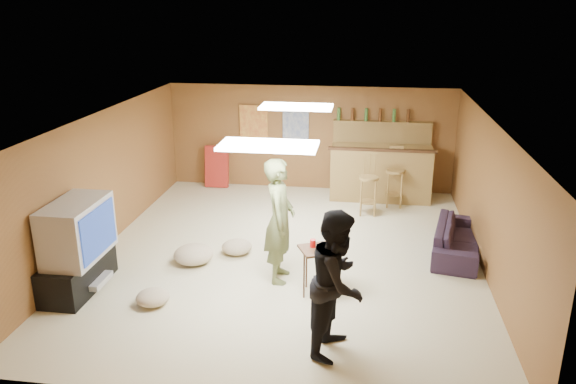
# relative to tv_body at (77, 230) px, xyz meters

# --- Properties ---
(ground) EXTENTS (7.00, 7.00, 0.00)m
(ground) POSITION_rel_tv_body_xyz_m (2.65, 1.50, -0.90)
(ground) COLOR beige
(ground) RESTS_ON ground
(ceiling) EXTENTS (6.00, 7.00, 0.02)m
(ceiling) POSITION_rel_tv_body_xyz_m (2.65, 1.50, 1.30)
(ceiling) COLOR silver
(ceiling) RESTS_ON ground
(wall_back) EXTENTS (6.00, 0.02, 2.20)m
(wall_back) POSITION_rel_tv_body_xyz_m (2.65, 5.00, 0.20)
(wall_back) COLOR brown
(wall_back) RESTS_ON ground
(wall_front) EXTENTS (6.00, 0.02, 2.20)m
(wall_front) POSITION_rel_tv_body_xyz_m (2.65, -2.00, 0.20)
(wall_front) COLOR brown
(wall_front) RESTS_ON ground
(wall_left) EXTENTS (0.02, 7.00, 2.20)m
(wall_left) POSITION_rel_tv_body_xyz_m (-0.35, 1.50, 0.20)
(wall_left) COLOR brown
(wall_left) RESTS_ON ground
(wall_right) EXTENTS (0.02, 7.00, 2.20)m
(wall_right) POSITION_rel_tv_body_xyz_m (5.65, 1.50, 0.20)
(wall_right) COLOR brown
(wall_right) RESTS_ON ground
(tv_stand) EXTENTS (0.55, 1.30, 0.50)m
(tv_stand) POSITION_rel_tv_body_xyz_m (-0.07, 0.00, -0.65)
(tv_stand) COLOR black
(tv_stand) RESTS_ON ground
(dvd_box) EXTENTS (0.35, 0.50, 0.08)m
(dvd_box) POSITION_rel_tv_body_xyz_m (0.15, 0.00, -0.75)
(dvd_box) COLOR #B2B2B7
(dvd_box) RESTS_ON tv_stand
(tv_body) EXTENTS (0.60, 1.10, 0.80)m
(tv_body) POSITION_rel_tv_body_xyz_m (0.00, 0.00, 0.00)
(tv_body) COLOR #B2B2B7
(tv_body) RESTS_ON tv_stand
(tv_screen) EXTENTS (0.02, 0.95, 0.65)m
(tv_screen) POSITION_rel_tv_body_xyz_m (0.31, 0.00, 0.00)
(tv_screen) COLOR navy
(tv_screen) RESTS_ON tv_body
(bar_counter) EXTENTS (2.00, 0.60, 1.10)m
(bar_counter) POSITION_rel_tv_body_xyz_m (4.15, 4.45, -0.35)
(bar_counter) COLOR olive
(bar_counter) RESTS_ON ground
(bar_lip) EXTENTS (2.10, 0.12, 0.05)m
(bar_lip) POSITION_rel_tv_body_xyz_m (4.15, 4.20, 0.20)
(bar_lip) COLOR #382112
(bar_lip) RESTS_ON bar_counter
(bar_shelf) EXTENTS (2.00, 0.18, 0.05)m
(bar_shelf) POSITION_rel_tv_body_xyz_m (4.15, 4.90, 0.60)
(bar_shelf) COLOR olive
(bar_shelf) RESTS_ON bar_backing
(bar_backing) EXTENTS (2.00, 0.14, 0.60)m
(bar_backing) POSITION_rel_tv_body_xyz_m (4.15, 4.92, 0.30)
(bar_backing) COLOR olive
(bar_backing) RESTS_ON bar_counter
(poster_left) EXTENTS (0.60, 0.03, 0.85)m
(poster_left) POSITION_rel_tv_body_xyz_m (1.45, 4.96, 0.45)
(poster_left) COLOR #BF3F26
(poster_left) RESTS_ON wall_back
(poster_right) EXTENTS (0.55, 0.03, 0.80)m
(poster_right) POSITION_rel_tv_body_xyz_m (2.35, 4.96, 0.45)
(poster_right) COLOR #334C99
(poster_right) RESTS_ON wall_back
(folding_chair_stack) EXTENTS (0.50, 0.26, 0.91)m
(folding_chair_stack) POSITION_rel_tv_body_xyz_m (0.65, 4.80, -0.45)
(folding_chair_stack) COLOR red
(folding_chair_stack) RESTS_ON ground
(ceiling_panel_front) EXTENTS (1.20, 0.60, 0.04)m
(ceiling_panel_front) POSITION_rel_tv_body_xyz_m (2.65, 0.00, 1.27)
(ceiling_panel_front) COLOR white
(ceiling_panel_front) RESTS_ON ceiling
(ceiling_panel_back) EXTENTS (1.20, 0.60, 0.04)m
(ceiling_panel_back) POSITION_rel_tv_body_xyz_m (2.65, 2.70, 1.27)
(ceiling_panel_back) COLOR white
(ceiling_panel_back) RESTS_ON ceiling
(person_olive) EXTENTS (0.47, 0.68, 1.81)m
(person_olive) POSITION_rel_tv_body_xyz_m (2.67, 0.71, 0.01)
(person_olive) COLOR #626D3F
(person_olive) RESTS_ON ground
(person_black) EXTENTS (0.83, 0.97, 1.71)m
(person_black) POSITION_rel_tv_body_xyz_m (3.59, -0.92, -0.04)
(person_black) COLOR black
(person_black) RESTS_ON ground
(sofa) EXTENTS (0.99, 1.82, 0.50)m
(sofa) POSITION_rel_tv_body_xyz_m (5.35, 1.96, -0.65)
(sofa) COLOR black
(sofa) RESTS_ON ground
(tray_table) EXTENTS (0.65, 0.60, 0.68)m
(tray_table) POSITION_rel_tv_body_xyz_m (3.28, 0.35, -0.56)
(tray_table) COLOR #382112
(tray_table) RESTS_ON ground
(cup_red_near) EXTENTS (0.09, 0.09, 0.11)m
(cup_red_near) POSITION_rel_tv_body_xyz_m (3.18, 0.37, -0.16)
(cup_red_near) COLOR red
(cup_red_near) RESTS_ON tray_table
(cup_red_far) EXTENTS (0.10, 0.10, 0.11)m
(cup_red_far) POSITION_rel_tv_body_xyz_m (3.36, 0.25, -0.16)
(cup_red_far) COLOR red
(cup_red_far) RESTS_ON tray_table
(cup_blue) EXTENTS (0.08, 0.08, 0.11)m
(cup_blue) POSITION_rel_tv_body_xyz_m (3.39, 0.47, -0.16)
(cup_blue) COLOR navy
(cup_blue) RESTS_ON tray_table
(bar_stool_left) EXTENTS (0.51, 0.51, 1.27)m
(bar_stool_left) POSITION_rel_tv_body_xyz_m (3.92, 3.54, -0.27)
(bar_stool_left) COLOR olive
(bar_stool_left) RESTS_ON ground
(bar_stool_right) EXTENTS (0.43, 0.43, 1.11)m
(bar_stool_right) POSITION_rel_tv_body_xyz_m (4.42, 4.07, -0.35)
(bar_stool_right) COLOR olive
(bar_stool_right) RESTS_ON ground
(cushion_near_tv) EXTENTS (0.69, 0.69, 0.27)m
(cushion_near_tv) POSITION_rel_tv_body_xyz_m (1.27, 1.04, -0.76)
(cushion_near_tv) COLOR tan
(cushion_near_tv) RESTS_ON ground
(cushion_mid) EXTENTS (0.51, 0.51, 0.22)m
(cushion_mid) POSITION_rel_tv_body_xyz_m (1.85, 1.47, -0.79)
(cushion_mid) COLOR tan
(cushion_mid) RESTS_ON ground
(cushion_far) EXTENTS (0.45, 0.45, 0.20)m
(cushion_far) POSITION_rel_tv_body_xyz_m (1.11, -0.26, -0.80)
(cushion_far) COLOR tan
(cushion_far) RESTS_ON ground
(bottle_row) EXTENTS (1.48, 0.08, 0.26)m
(bottle_row) POSITION_rel_tv_body_xyz_m (3.95, 4.88, 0.75)
(bottle_row) COLOR #3F7233
(bottle_row) RESTS_ON bar_shelf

